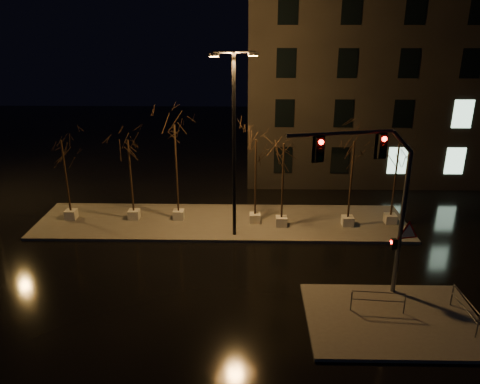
{
  "coord_description": "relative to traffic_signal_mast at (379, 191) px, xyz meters",
  "views": [
    {
      "loc": [
        1.6,
        -19.63,
        11.64
      ],
      "look_at": [
        1.13,
        3.91,
        2.8
      ],
      "focal_mm": 35.0,
      "sensor_mm": 36.0,
      "label": 1
    }
  ],
  "objects": [
    {
      "name": "tree_2",
      "position": [
        -9.52,
        8.03,
        -0.36
      ],
      "size": [
        1.8,
        1.8,
        5.94
      ],
      "color": "#B6B6AA",
      "rests_on": "median"
    },
    {
      "name": "tree_1",
      "position": [
        -12.23,
        8.01,
        -1.04
      ],
      "size": [
        1.8,
        1.8,
        5.04
      ],
      "color": "#B6B6AA",
      "rests_on": "median"
    },
    {
      "name": "guard_rail_a",
      "position": [
        0.07,
        -1.32,
        -4.25
      ],
      "size": [
        2.19,
        0.24,
        0.95
      ],
      "rotation": [
        0.0,
        0.0,
        -0.09
      ],
      "color": "#505257",
      "rests_on": "sidewalk_corner"
    },
    {
      "name": "tree_6",
      "position": [
        3.11,
        7.66,
        -0.79
      ],
      "size": [
        1.8,
        1.8,
        5.37
      ],
      "color": "#B6B6AA",
      "rests_on": "median"
    },
    {
      "name": "building",
      "position": [
        7.11,
        19.76,
        2.48
      ],
      "size": [
        25.0,
        12.0,
        15.0
      ],
      "primitive_type": "cube",
      "color": "black",
      "rests_on": "ground"
    },
    {
      "name": "tree_3",
      "position": [
        -4.91,
        7.62,
        -0.92
      ],
      "size": [
        1.8,
        1.8,
        5.2
      ],
      "color": "#B6B6AA",
      "rests_on": "median"
    },
    {
      "name": "traffic_signal_mast",
      "position": [
        0.0,
        0.0,
        0.0
      ],
      "size": [
        5.96,
        1.31,
        7.41
      ],
      "rotation": [
        0.0,
        0.0,
        0.21
      ],
      "color": "#505257",
      "rests_on": "sidewalk_corner"
    },
    {
      "name": "tree_5",
      "position": [
        0.52,
        7.3,
        -0.92
      ],
      "size": [
        1.8,
        1.8,
        5.19
      ],
      "color": "#B6B6AA",
      "rests_on": "median"
    },
    {
      "name": "ground",
      "position": [
        -6.89,
        1.76,
        -5.02
      ],
      "size": [
        90.0,
        90.0,
        0.0
      ],
      "primitive_type": "plane",
      "color": "black",
      "rests_on": "ground"
    },
    {
      "name": "tree_0",
      "position": [
        -16.04,
        7.94,
        -1.06
      ],
      "size": [
        1.8,
        1.8,
        5.01
      ],
      "color": "#B6B6AA",
      "rests_on": "median"
    },
    {
      "name": "streetlight_main",
      "position": [
        -6.08,
        5.95,
        0.86
      ],
      "size": [
        2.46,
        0.89,
        9.92
      ],
      "rotation": [
        0.0,
        0.0,
        0.25
      ],
      "color": "black",
      "rests_on": "median"
    },
    {
      "name": "guard_rail_b",
      "position": [
        3.37,
        -1.85,
        -4.2
      ],
      "size": [
        0.15,
        2.19,
        1.04
      ],
      "rotation": [
        0.0,
        0.0,
        1.62
      ],
      "color": "#505257",
      "rests_on": "sidewalk_corner"
    },
    {
      "name": "sidewalk_corner",
      "position": [
        0.61,
        -1.74,
        -4.94
      ],
      "size": [
        7.0,
        5.0,
        0.15
      ],
      "primitive_type": "cube",
      "color": "#4C4943",
      "rests_on": "ground"
    },
    {
      "name": "tree_4",
      "position": [
        -3.37,
        7.16,
        -1.0
      ],
      "size": [
        1.8,
        1.8,
        5.09
      ],
      "color": "#B6B6AA",
      "rests_on": "median"
    },
    {
      "name": "median",
      "position": [
        -6.89,
        7.76,
        -4.94
      ],
      "size": [
        22.0,
        5.0,
        0.15
      ],
      "primitive_type": "cube",
      "color": "#4C4943",
      "rests_on": "ground"
    }
  ]
}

